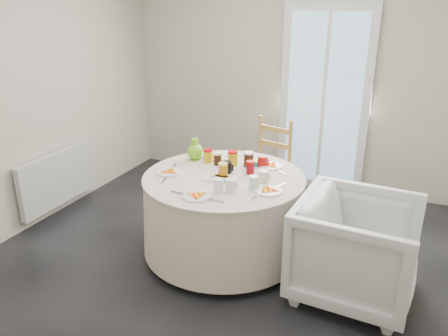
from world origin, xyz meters
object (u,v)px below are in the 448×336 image
at_px(table, 224,214).
at_px(wooden_chair, 265,167).
at_px(radiator, 58,179).
at_px(green_pitcher, 195,145).
at_px(armchair, 356,249).

relative_size(table, wooden_chair, 1.44).
xyz_separation_m(radiator, green_pitcher, (1.48, 0.23, 0.49)).
xyz_separation_m(wooden_chair, green_pitcher, (-0.44, -0.73, 0.40)).
xyz_separation_m(table, armchair, (1.13, -0.16, 0.02)).
bearing_deg(table, wooden_chair, 88.11).
height_order(radiator, green_pitcher, green_pitcher).
distance_m(armchair, green_pitcher, 1.67).
bearing_deg(radiator, green_pitcher, 8.87).
bearing_deg(radiator, wooden_chair, 26.50).
relative_size(table, armchair, 1.62).
distance_m(radiator, armchair, 3.03).
bearing_deg(table, armchair, -7.99).
xyz_separation_m(radiator, wooden_chair, (1.92, 0.96, 0.09)).
bearing_deg(armchair, radiator, 89.51).
height_order(radiator, armchair, armchair).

